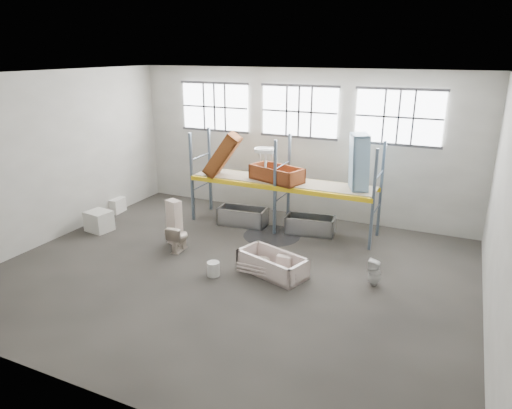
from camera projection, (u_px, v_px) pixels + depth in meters
The scene contains 34 objects.
floor at pixel (232, 273), 12.12m from camera, with size 12.00×10.00×0.10m, color #4A453F.
ceiling at pixel (229, 72), 10.49m from camera, with size 12.00×10.00×0.10m, color silver.
wall_back at pixel (299, 144), 15.66m from camera, with size 12.00×0.10×5.00m, color #9F9E94.
wall_front at pixel (76, 261), 6.95m from camera, with size 12.00×0.10×5.00m, color #ABAA9F.
wall_left at pixel (51, 157), 13.69m from camera, with size 0.10×10.00×5.00m, color #B7B6AB.
wall_right at pixel (507, 215), 8.92m from camera, with size 0.10×10.00×5.00m, color #B3B1A6.
window_left at pixel (215, 107), 16.47m from camera, with size 2.60×0.04×1.60m, color white.
window_mid at pixel (299, 112), 15.21m from camera, with size 2.60×0.04×1.60m, color white.
window_right at pixel (399, 117), 13.95m from camera, with size 2.60×0.04×1.60m, color white.
rack_upright_la at pixel (192, 178), 15.31m from camera, with size 0.08×0.08×3.00m, color slate.
rack_upright_lb at pixel (210, 169), 16.34m from camera, with size 0.08×0.08×3.00m, color slate.
rack_upright_ma at pixel (275, 188), 14.12m from camera, with size 0.08×0.08×3.00m, color slate.
rack_upright_mb at pixel (289, 179), 15.16m from camera, with size 0.08×0.08×3.00m, color slate.
rack_upright_ra at pixel (373, 201), 12.94m from camera, with size 0.08×0.08×3.00m, color slate.
rack_upright_rb at pixel (381, 190), 13.97m from camera, with size 0.08×0.08×3.00m, color slate.
rack_beam_front at pixel (275, 188), 14.12m from camera, with size 6.00×0.10×0.14m, color yellow.
rack_beam_back at pixel (289, 179), 15.16m from camera, with size 6.00×0.10×0.14m, color yellow.
shelf_deck at pixel (282, 181), 14.61m from camera, with size 5.90×1.10×0.03m, color gray.
wet_patch at pixel (272, 236), 14.43m from camera, with size 1.80×1.80×0.00m, color black.
bathtub_beige at pixel (272, 264), 11.92m from camera, with size 1.81×0.85×0.53m, color beige, non-canonical shape.
cistern_spare at pixel (284, 262), 11.97m from camera, with size 0.38×0.18×0.36m, color beige.
sink_in_tub at pixel (261, 262), 12.24m from camera, with size 0.47×0.47×0.16m, color beige.
toilet_beige at pixel (179, 238), 13.26m from camera, with size 0.44×0.77×0.78m, color #C1B09E.
cistern_tall at pixel (175, 222), 13.63m from camera, with size 0.44×0.29×1.36m, color beige.
toilet_white at pixel (375, 273), 11.29m from camera, with size 0.31×0.31×0.68m, color silver.
steel_tub_left at pixel (243, 216), 15.27m from camera, with size 1.58×0.74×0.58m, color #B5B8BE, non-canonical shape.
steel_tub_right at pixel (310, 225), 14.54m from camera, with size 1.52×0.71×0.56m, color #A8ADB0, non-canonical shape.
rust_tub_flat at pixel (277, 174), 14.51m from camera, with size 1.71×0.80×0.48m, color maroon, non-canonical shape.
rust_tub_tilted at pixel (223, 155), 14.96m from camera, with size 1.54×0.72×0.43m, color brown, non-canonical shape.
sink_on_shelf at pixel (265, 167), 14.27m from camera, with size 0.71×0.55×0.63m, color white.
blue_tub_upright at pixel (359, 163), 13.48m from camera, with size 1.69×0.79×0.48m, color #82AAC7, non-canonical shape.
bucket at pixel (213, 269), 11.82m from camera, with size 0.32×0.32×0.38m, color beige.
carton_near at pixel (99, 221), 14.75m from camera, with size 0.75×0.65×0.65m, color beige.
carton_far at pixel (114, 205), 16.49m from camera, with size 0.61×0.61×0.51m, color silver.
Camera 1 is at (5.11, -9.66, 5.53)m, focal length 32.22 mm.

